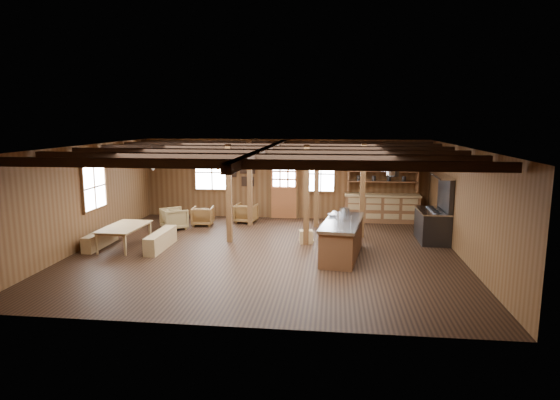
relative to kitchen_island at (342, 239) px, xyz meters
name	(u,v)px	position (x,y,z in m)	size (l,w,h in m)	color
room	(266,201)	(-1.99, 0.12, 0.92)	(10.04, 9.04, 2.84)	black
ceiling_joists	(266,151)	(-1.99, 0.30, 2.20)	(9.80, 8.82, 0.18)	black
timber_posts	(293,189)	(-1.47, 2.20, 0.92)	(3.95, 2.35, 2.80)	#4A2B15
back_door	(284,194)	(-1.99, 4.57, 0.40)	(1.02, 0.08, 2.15)	brown
window_back_left	(212,173)	(-4.59, 4.58, 1.12)	(1.32, 0.06, 1.32)	white
window_back_right	(321,174)	(-0.69, 4.58, 1.12)	(1.02, 0.06, 1.32)	white
window_left	(94,187)	(-6.95, 0.62, 1.12)	(0.14, 1.24, 1.32)	white
notice_boards	(242,172)	(-3.49, 4.58, 1.16)	(1.08, 0.03, 0.90)	silver
back_counter	(382,205)	(1.41, 4.32, 0.12)	(2.55, 0.60, 2.45)	brown
pendant_lamps	(192,163)	(-4.24, 1.12, 1.77)	(1.86, 2.36, 0.66)	#313134
pot_rack	(386,167)	(1.08, 0.38, 1.81)	(0.35, 3.00, 0.44)	#313134
kitchen_island	(342,239)	(0.00, 0.00, 0.00)	(1.24, 2.60, 1.20)	brown
step_stool	(306,237)	(-0.99, 1.21, -0.29)	(0.42, 0.30, 0.37)	#9A7546
commercial_range	(434,220)	(2.66, 1.89, 0.15)	(0.80, 1.55, 1.92)	#313134
dining_table	(126,237)	(-5.89, 0.20, -0.18)	(1.71, 0.95, 0.60)	#9B7646
bench_wall	(100,239)	(-6.64, 0.20, -0.26)	(0.29, 1.55, 0.43)	#9A7546
bench_aisle	(161,240)	(-4.90, 0.20, -0.24)	(0.32, 1.71, 0.47)	#9A7546
armchair_a	(203,216)	(-4.55, 3.12, -0.17)	(0.67, 0.69, 0.62)	brown
armchair_b	(246,213)	(-3.20, 3.71, -0.16)	(0.68, 0.70, 0.64)	brown
armchair_c	(174,219)	(-5.30, 2.47, -0.14)	(0.73, 0.75, 0.68)	olive
counter_pot	(344,211)	(0.07, 0.90, 0.54)	(0.26, 0.26, 0.16)	silver
bowl	(332,215)	(-0.27, 0.55, 0.49)	(0.25, 0.25, 0.06)	silver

